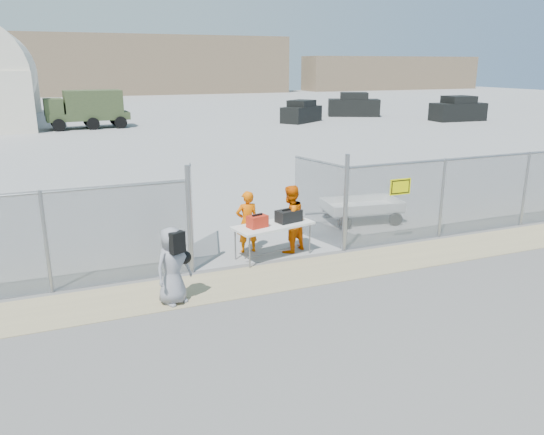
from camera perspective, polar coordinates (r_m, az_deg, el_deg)
name	(u,v)px	position (r m, az deg, el deg)	size (l,w,h in m)	color
ground	(307,292)	(11.31, 3.83, -8.00)	(160.00, 160.00, 0.00)	#504D4D
tarmac_inside	(109,116)	(51.68, -17.09, 10.35)	(160.00, 80.00, 0.01)	gray
dirt_strip	(288,275)	(12.14, 1.77, -6.19)	(44.00, 1.60, 0.01)	tan
distant_hills	(117,65)	(87.79, -16.30, 15.47)	(140.00, 6.00, 9.00)	#7F684F
chain_link_fence	(272,217)	(12.65, 0.00, 0.00)	(40.00, 0.20, 2.20)	gray
folding_table	(273,241)	(13.11, 0.12, -2.50)	(2.00, 0.83, 0.85)	silver
orange_bag	(257,221)	(12.71, -1.59, -0.42)	(0.46, 0.31, 0.29)	red
black_duffel	(289,216)	(13.16, 1.80, 0.17)	(0.62, 0.36, 0.30)	black
security_worker_left	(247,222)	(13.35, -2.68, -0.48)	(0.58, 0.38, 1.60)	#E95F01
security_worker_right	(290,219)	(13.36, 1.96, -0.17)	(0.84, 0.65, 1.73)	#E95F01
visitor	(173,266)	(10.68, -10.63, -5.13)	(0.78, 0.51, 1.59)	gray
utility_trailer	(362,210)	(16.31, 9.63, 0.79)	(2.96, 1.52, 0.72)	silver
military_truck	(88,110)	(42.29, -19.23, 10.91)	(5.83, 2.15, 2.78)	#394727
parked_vehicle_near	(301,112)	(44.42, 3.19, 11.31)	(3.88, 1.75, 1.75)	black
parked_vehicle_mid	(354,105)	(50.28, 8.78, 11.91)	(4.61, 2.09, 2.09)	black
parked_vehicle_far	(458,109)	(48.16, 19.38, 10.98)	(4.47, 2.02, 2.02)	black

